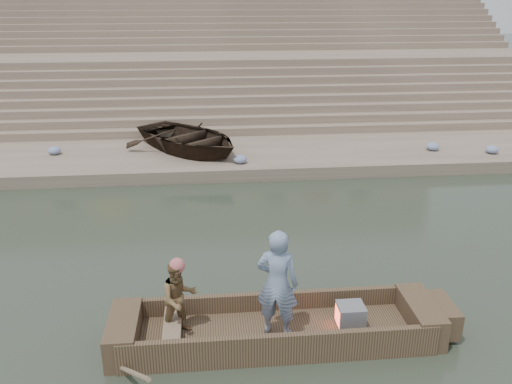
{
  "coord_description": "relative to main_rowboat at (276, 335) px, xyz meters",
  "views": [
    {
      "loc": [
        0.46,
        -9.51,
        5.7
      ],
      "look_at": [
        1.53,
        1.52,
        1.4
      ],
      "focal_mm": 37.1,
      "sensor_mm": 36.0,
      "label": 1
    }
  ],
  "objects": [
    {
      "name": "ground",
      "position": [
        -1.53,
        1.98,
        -0.11
      ],
      "size": [
        120.0,
        120.0,
        0.0
      ],
      "primitive_type": "plane",
      "color": "#262F23",
      "rests_on": "ground"
    },
    {
      "name": "lower_landing",
      "position": [
        -1.53,
        9.98,
        0.09
      ],
      "size": [
        32.0,
        4.0,
        0.4
      ],
      "primitive_type": "cube",
      "color": "gray",
      "rests_on": "ground"
    },
    {
      "name": "mid_landing",
      "position": [
        -1.53,
        17.48,
        1.29
      ],
      "size": [
        32.0,
        3.0,
        2.8
      ],
      "primitive_type": "cube",
      "color": "gray",
      "rests_on": "ground"
    },
    {
      "name": "upper_landing",
      "position": [
        -1.53,
        24.48,
        2.49
      ],
      "size": [
        32.0,
        3.0,
        5.2
      ],
      "primitive_type": "cube",
      "color": "gray",
      "rests_on": "ground"
    },
    {
      "name": "ghat_steps",
      "position": [
        -1.53,
        19.17,
        1.69
      ],
      "size": [
        32.0,
        11.0,
        5.2
      ],
      "color": "gray",
      "rests_on": "ground"
    },
    {
      "name": "main_rowboat",
      "position": [
        0.0,
        0.0,
        0.0
      ],
      "size": [
        5.0,
        1.3,
        0.22
      ],
      "primitive_type": "cube",
      "color": "brown",
      "rests_on": "ground"
    },
    {
      "name": "rowboat_trim",
      "position": [
        0.21,
        -0.01,
        0.2
      ],
      "size": [
        6.04,
        2.63,
        2.01
      ],
      "color": "brown",
      "rests_on": "ground"
    },
    {
      "name": "standing_man",
      "position": [
        0.0,
        -0.1,
        1.07
      ],
      "size": [
        0.81,
        0.66,
        1.92
      ],
      "primitive_type": "imported",
      "rotation": [
        0.0,
        0.0,
        2.82
      ],
      "color": "navy",
      "rests_on": "main_rowboat"
    },
    {
      "name": "rowing_man",
      "position": [
        -1.61,
        0.08,
        0.78
      ],
      "size": [
        0.8,
        0.73,
        1.34
      ],
      "primitive_type": "imported",
      "rotation": [
        0.0,
        0.0,
        0.42
      ],
      "color": "#297D3C",
      "rests_on": "main_rowboat"
    },
    {
      "name": "television",
      "position": [
        1.29,
        -0.0,
        0.31
      ],
      "size": [
        0.46,
        0.42,
        0.4
      ],
      "color": "slate",
      "rests_on": "main_rowboat"
    },
    {
      "name": "beached_rowboat",
      "position": [
        -1.68,
        10.21,
        0.76
      ],
      "size": [
        5.35,
        5.51,
        0.93
      ],
      "primitive_type": "imported",
      "rotation": [
        0.0,
        0.0,
        0.7
      ],
      "color": "#2D2116",
      "rests_on": "lower_landing"
    },
    {
      "name": "cloth_bundles",
      "position": [
        -0.55,
        9.65,
        0.42
      ],
      "size": [
        20.98,
        2.58,
        0.26
      ],
      "color": "#3F5999",
      "rests_on": "lower_landing"
    }
  ]
}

